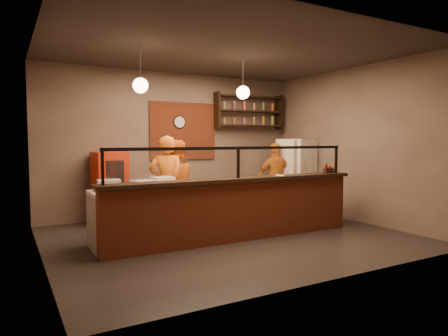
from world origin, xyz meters
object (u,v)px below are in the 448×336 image
pizza_dough (232,183)px  red_cooler (110,188)px  cook_right (276,178)px  cook_mid (175,185)px  fridge (296,175)px  cook_left (167,184)px  pepper_mill (326,169)px  condiment_caddy (328,170)px  wall_clock (179,122)px

pizza_dough → red_cooler: bearing=134.9°
cook_right → cook_mid: bearing=21.4°
red_cooler → fridge: bearing=-16.4°
red_cooler → pizza_dough: red_cooler is taller
cook_left → pizza_dough: (1.08, -0.54, 0.02)m
pepper_mill → cook_mid: bearing=152.4°
condiment_caddy → pepper_mill: 0.13m
cook_left → wall_clock: bearing=-97.0°
cook_mid → red_cooler: 1.50m
fridge → red_cooler: 4.23m
cook_right → fridge: size_ratio=0.95×
pizza_dough → pepper_mill: size_ratio=2.96×
wall_clock → fridge: 3.00m
cook_left → pizza_dough: bearing=176.5°
wall_clock → condiment_caddy: 3.50m
wall_clock → red_cooler: size_ratio=0.21×
cook_right → cook_left: bearing=23.3°
cook_right → fridge: 0.55m
fridge → cook_left: bearing=169.1°
cook_left → condiment_caddy: cook_left is taller
condiment_caddy → red_cooler: bearing=146.1°
fridge → red_cooler: bearing=150.2°
condiment_caddy → cook_right: bearing=90.0°
wall_clock → fridge: (2.50, -1.09, -1.24)m
cook_left → cook_mid: cook_left is taller
cook_mid → fridge: bearing=178.9°
cook_right → pizza_dough: 2.10m
red_cooler → pepper_mill: 4.31m
pepper_mill → wall_clock: bearing=123.4°
pepper_mill → cook_left: bearing=156.5°
pepper_mill → pizza_dough: bearing=158.6°
wall_clock → cook_right: size_ratio=0.18×
cook_right → pepper_mill: cook_right is taller
cook_right → fridge: (0.55, -0.04, 0.04)m
fridge → pepper_mill: bearing=-130.4°
cook_right → pizza_dough: bearing=43.7°
pizza_dough → cook_left: bearing=153.3°
wall_clock → red_cooler: 2.17m
wall_clock → fridge: bearing=-23.6°
condiment_caddy → wall_clock: bearing=125.5°
wall_clock → pepper_mill: (1.84, -2.79, -0.95)m
fridge → pizza_dough: size_ratio=3.29×
cook_left → condiment_caddy: bearing=-178.6°
pizza_dough → condiment_caddy: (1.79, -0.61, 0.20)m
cook_mid → cook_right: cook_mid is taller
red_cooler → condiment_caddy: bearing=-39.7°
red_cooler → condiment_caddy: 4.36m
pizza_dough → condiment_caddy: 1.90m
wall_clock → cook_left: bearing=-120.2°
cook_right → condiment_caddy: bearing=102.7°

